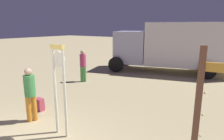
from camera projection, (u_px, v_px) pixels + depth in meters
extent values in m
cylinder|color=white|center=(55.00, 92.00, 4.87)|extent=(0.07, 0.07, 2.19)
cylinder|color=white|center=(65.00, 95.00, 4.67)|extent=(0.07, 0.07, 2.19)
cube|color=#FFDC69|center=(57.00, 47.00, 4.52)|extent=(0.43, 0.09, 0.10)
cylinder|color=white|center=(59.00, 59.00, 4.61)|extent=(0.39, 0.05, 0.39)
cube|color=black|center=(60.00, 59.00, 4.63)|extent=(0.07, 0.01, 0.08)
cube|color=black|center=(60.00, 59.00, 4.63)|extent=(0.13, 0.01, 0.11)
cube|color=brown|center=(196.00, 121.00, 3.14)|extent=(0.11, 0.11, 2.43)
sphere|color=#F0E593|center=(200.00, 136.00, 3.16)|extent=(0.04, 0.04, 0.04)
sphere|color=#FEE18B|center=(203.00, 115.00, 3.08)|extent=(0.04, 0.04, 0.04)
sphere|color=#FFDD92|center=(205.00, 93.00, 3.00)|extent=(0.04, 0.04, 0.04)
sphere|color=#F6DC8E|center=(207.00, 70.00, 2.92)|extent=(0.04, 0.04, 0.04)
cylinder|color=orange|center=(29.00, 109.00, 5.61)|extent=(0.14, 0.14, 0.76)
cylinder|color=orange|center=(34.00, 108.00, 5.68)|extent=(0.14, 0.14, 0.76)
cylinder|color=#3F8D4B|center=(29.00, 86.00, 5.50)|extent=(0.30, 0.30, 0.60)
sphere|color=tan|center=(28.00, 72.00, 5.41)|extent=(0.21, 0.21, 0.21)
cube|color=#B64358|center=(39.00, 104.00, 6.38)|extent=(0.29, 0.19, 0.41)
cube|color=#C05360|center=(43.00, 105.00, 6.49)|extent=(0.20, 0.04, 0.18)
cylinder|color=#4AA04A|center=(85.00, 74.00, 9.69)|extent=(0.14, 0.14, 0.76)
cylinder|color=#4AA04A|center=(82.00, 74.00, 9.68)|extent=(0.14, 0.14, 0.76)
cylinder|color=#B63C67|center=(83.00, 61.00, 9.54)|extent=(0.30, 0.30, 0.60)
sphere|color=tan|center=(83.00, 52.00, 9.45)|extent=(0.21, 0.21, 0.21)
cube|color=silver|center=(190.00, 44.00, 11.22)|extent=(5.26, 3.40, 2.46)
cube|color=#B3B1D2|center=(132.00, 47.00, 12.35)|extent=(2.33, 2.49, 1.94)
cube|color=black|center=(118.00, 40.00, 12.56)|extent=(0.50, 1.69, 0.85)
cylinder|color=black|center=(125.00, 59.00, 13.80)|extent=(0.93, 0.48, 0.90)
cylinder|color=black|center=(116.00, 64.00, 11.76)|extent=(0.93, 0.48, 0.90)
cylinder|color=black|center=(203.00, 63.00, 12.22)|extent=(0.93, 0.48, 0.90)
cylinder|color=black|center=(207.00, 70.00, 10.18)|extent=(0.93, 0.48, 0.90)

